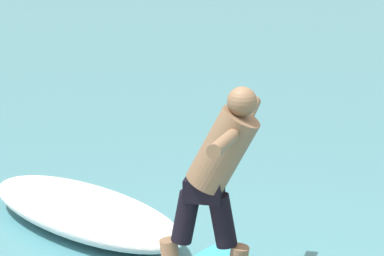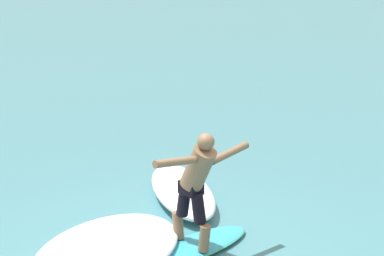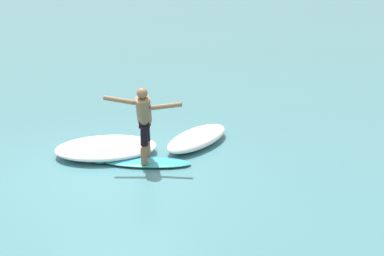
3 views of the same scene
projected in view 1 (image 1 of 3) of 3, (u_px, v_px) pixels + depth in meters
surfer at (218, 174)px, 6.18m from camera, size 0.93×1.29×1.50m
wave_foam_at_tail at (85, 212)px, 7.61m from camera, size 1.74×2.21×0.32m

